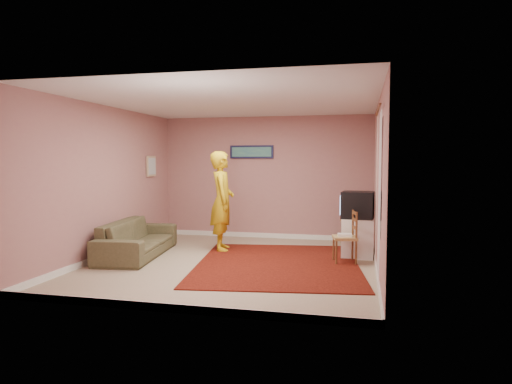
% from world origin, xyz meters
% --- Properties ---
extents(ground, '(5.00, 5.00, 0.00)m').
position_xyz_m(ground, '(0.00, 0.00, 0.00)').
color(ground, tan).
rests_on(ground, ground).
extents(wall_back, '(4.50, 0.02, 2.60)m').
position_xyz_m(wall_back, '(0.00, 2.50, 1.30)').
color(wall_back, '#A4706B').
rests_on(wall_back, ground).
extents(wall_front, '(4.50, 0.02, 2.60)m').
position_xyz_m(wall_front, '(0.00, -2.50, 1.30)').
color(wall_front, '#A4706B').
rests_on(wall_front, ground).
extents(wall_left, '(0.02, 5.00, 2.60)m').
position_xyz_m(wall_left, '(-2.25, 0.00, 1.30)').
color(wall_left, '#A4706B').
rests_on(wall_left, ground).
extents(wall_right, '(0.02, 5.00, 2.60)m').
position_xyz_m(wall_right, '(2.25, 0.00, 1.30)').
color(wall_right, '#A4706B').
rests_on(wall_right, ground).
extents(ceiling, '(4.50, 5.00, 0.02)m').
position_xyz_m(ceiling, '(0.00, 0.00, 2.60)').
color(ceiling, silver).
rests_on(ceiling, wall_back).
extents(baseboard_back, '(4.50, 0.02, 0.10)m').
position_xyz_m(baseboard_back, '(0.00, 2.49, 0.05)').
color(baseboard_back, white).
rests_on(baseboard_back, ground).
extents(baseboard_front, '(4.50, 0.02, 0.10)m').
position_xyz_m(baseboard_front, '(0.00, -2.49, 0.05)').
color(baseboard_front, white).
rests_on(baseboard_front, ground).
extents(baseboard_left, '(0.02, 5.00, 0.10)m').
position_xyz_m(baseboard_left, '(-2.24, 0.00, 0.05)').
color(baseboard_left, white).
rests_on(baseboard_left, ground).
extents(baseboard_right, '(0.02, 5.00, 0.10)m').
position_xyz_m(baseboard_right, '(2.24, 0.00, 0.05)').
color(baseboard_right, white).
rests_on(baseboard_right, ground).
extents(window, '(0.01, 1.10, 1.50)m').
position_xyz_m(window, '(2.24, -0.90, 1.45)').
color(window, black).
rests_on(window, wall_right).
extents(curtain_sheer, '(0.01, 0.75, 2.10)m').
position_xyz_m(curtain_sheer, '(2.23, -1.05, 1.25)').
color(curtain_sheer, silver).
rests_on(curtain_sheer, wall_right).
extents(curtain_floral, '(0.01, 0.35, 2.10)m').
position_xyz_m(curtain_floral, '(2.21, -0.35, 1.25)').
color(curtain_floral, beige).
rests_on(curtain_floral, wall_right).
extents(curtain_rod, '(0.02, 1.40, 0.02)m').
position_xyz_m(curtain_rod, '(2.20, -0.90, 2.32)').
color(curtain_rod, brown).
rests_on(curtain_rod, wall_right).
extents(picture_back, '(0.95, 0.04, 0.28)m').
position_xyz_m(picture_back, '(-0.30, 2.47, 1.85)').
color(picture_back, '#15163A').
rests_on(picture_back, wall_back).
extents(picture_left, '(0.04, 0.38, 0.42)m').
position_xyz_m(picture_left, '(-2.22, 1.60, 1.55)').
color(picture_left, tan).
rests_on(picture_left, wall_left).
extents(area_rug, '(2.96, 3.51, 0.02)m').
position_xyz_m(area_rug, '(0.71, 0.06, 0.01)').
color(area_rug, black).
rests_on(area_rug, ground).
extents(tv_cabinet, '(0.53, 0.48, 0.68)m').
position_xyz_m(tv_cabinet, '(1.95, 0.92, 0.34)').
color(tv_cabinet, white).
rests_on(tv_cabinet, ground).
extents(crt_tv, '(0.58, 0.53, 0.46)m').
position_xyz_m(crt_tv, '(1.94, 0.92, 0.91)').
color(crt_tv, black).
rests_on(crt_tv, tv_cabinet).
extents(chair_a, '(0.52, 0.51, 0.53)m').
position_xyz_m(chair_a, '(1.86, 2.08, 0.59)').
color(chair_a, tan).
rests_on(chair_a, ground).
extents(dvd_player, '(0.42, 0.35, 0.06)m').
position_xyz_m(dvd_player, '(1.86, 2.08, 0.52)').
color(dvd_player, silver).
rests_on(dvd_player, chair_a).
extents(blue_throw, '(0.38, 0.05, 0.40)m').
position_xyz_m(blue_throw, '(1.86, 2.20, 0.78)').
color(blue_throw, '#97C8F7').
rests_on(blue_throw, chair_a).
extents(chair_b, '(0.43, 0.45, 0.46)m').
position_xyz_m(chair_b, '(1.75, 0.41, 0.52)').
color(chair_b, tan).
rests_on(chair_b, ground).
extents(game_console, '(0.24, 0.19, 0.05)m').
position_xyz_m(game_console, '(1.75, 0.41, 0.46)').
color(game_console, white).
rests_on(game_console, chair_b).
extents(sofa, '(1.09, 2.20, 0.62)m').
position_xyz_m(sofa, '(-1.80, 0.16, 0.31)').
color(sofa, brown).
rests_on(sofa, ground).
extents(person, '(0.61, 0.77, 1.84)m').
position_xyz_m(person, '(-0.51, 0.98, 0.92)').
color(person, gold).
rests_on(person, ground).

